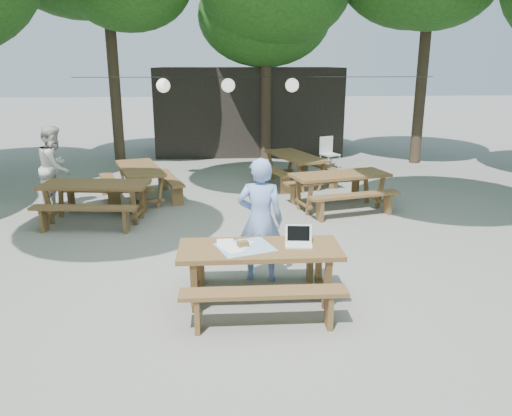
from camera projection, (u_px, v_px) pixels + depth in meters
The scene contains 13 objects.
ground at pixel (249, 271), 7.31m from camera, with size 80.00×80.00×0.00m, color slate.
pavilion at pixel (248, 110), 17.02m from camera, with size 6.00×3.00×2.80m, color black.
main_picnic_table at pixel (260, 274), 6.24m from camera, with size 2.00×1.58×0.75m.
picnic_table_nw at pixel (96, 201), 9.52m from camera, with size 2.07×1.75×0.75m.
picnic_table_ne at pixel (339, 191), 10.33m from camera, with size 2.24×2.02×0.75m.
picnic_table_far_w at pixel (140, 183), 11.00m from camera, with size 2.09×2.29×0.75m.
picnic_table_far_e at pixel (295, 169), 12.43m from camera, with size 2.13×2.32×0.75m.
woman at pixel (260, 220), 6.82m from camera, with size 0.63×0.41×1.73m, color #80A1E9.
second_person at pixel (55, 167), 10.25m from camera, with size 0.84×0.66×1.74m, color silver.
plastic_chair at pixel (329, 159), 14.40m from camera, with size 0.58×0.58×0.90m.
laptop at pixel (299, 240), 6.22m from camera, with size 0.36×0.29×0.24m.
tabletop_clutter at pixel (243, 246), 6.13m from camera, with size 0.80×0.73×0.08m.
paper_lanterns at pixel (229, 85), 12.38m from camera, with size 9.00×0.34×0.38m.
Camera 1 is at (-0.33, -6.76, 2.93)m, focal length 35.00 mm.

